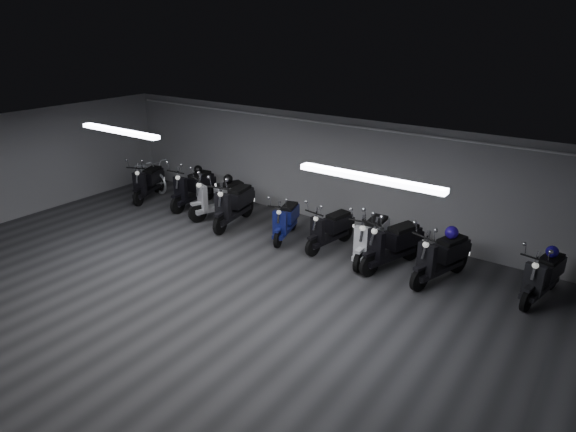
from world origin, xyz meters
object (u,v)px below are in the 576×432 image
Objects in this scene: scooter_0 at (147,176)px; scooter_5 at (330,223)px; scooter_1 at (192,182)px; scooter_2 at (219,191)px; bicycle at (149,170)px; scooter_3 at (233,198)px; scooter_9 at (544,269)px; scooter_7 at (393,237)px; helmet_2 at (198,169)px; scooter_6 at (371,231)px; helmet_0 at (552,252)px; scooter_8 at (442,250)px; helmet_1 at (452,233)px; scooter_4 at (286,214)px; helmet_3 at (228,179)px.

scooter_0 reaches higher than scooter_5.
scooter_1 is 1.00× the size of scooter_2.
scooter_3 is at bearing -89.65° from bicycle.
scooter_9 is at bearing 13.81° from scooter_5.
bicycle is at bearing -165.44° from scooter_7.
bicycle is 8.09× the size of helmet_2.
scooter_0 is 10.65m from scooter_9.
scooter_6 is 3.51m from helmet_0.
scooter_8 is at bearing -156.01° from scooter_9.
scooter_1 reaches higher than helmet_1.
scooter_9 is at bearing -5.72° from scooter_3.
scooter_9 is 7.37× the size of helmet_2.
scooter_4 is at bearing 177.33° from scooter_6.
scooter_2 is 1.14× the size of scooter_5.
scooter_5 is 2.64m from scooter_8.
scooter_5 is 1.05m from scooter_6.
scooter_0 is at bearing -178.12° from helmet_1.
scooter_4 is 0.97× the size of scooter_5.
scooter_5 reaches higher than helmet_2.
helmet_2 is (-0.02, 0.27, 0.30)m from scooter_1.
bicycle is 3.59m from helmet_3.
helmet_0 is at bearing 0.64° from helmet_2.
scooter_5 reaches higher than scooter_4.
scooter_4 is 5.76m from bicycle.
scooter_7 is 6.26m from helmet_2.
scooter_2 is at bearing -175.96° from helmet_0.
scooter_3 is 1.16× the size of scooter_5.
scooter_7 reaches higher than helmet_1.
helmet_1 is at bearing -12.40° from scooter_4.
scooter_1 is 1.21m from scooter_2.
helmet_1 is (1.67, 0.19, 0.31)m from scooter_6.
helmet_0 is (2.92, 0.65, 0.20)m from scooter_7.
scooter_9 is 0.37m from helmet_0.
helmet_3 is (-4.91, 0.35, 0.31)m from scooter_7.
scooter_0 is at bearing -166.02° from scooter_9.
helmet_3 is at bearing -14.43° from scooter_0.
scooter_0 is at bearing -159.54° from helmet_2.
scooter_1 is at bearing -172.68° from scooter_5.
scooter_4 is 2.75m from scooter_7.
scooter_4 is at bearing -162.14° from scooter_8.
scooter_1 is at bearing -163.91° from scooter_7.
scooter_6 is 4.40m from helmet_3.
bicycle is 8.42× the size of helmet_0.
scooter_3 is 8.37× the size of helmet_2.
scooter_1 reaches higher than scooter_4.
scooter_3 is 4.35m from scooter_7.
scooter_8 is at bearing -7.54° from scooter_6.
helmet_3 reaches higher than helmet_2.
scooter_7 is at bearing -16.17° from scooter_4.
scooter_4 is 2.23m from scooter_6.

